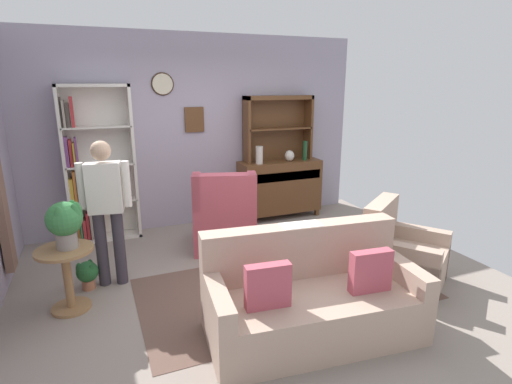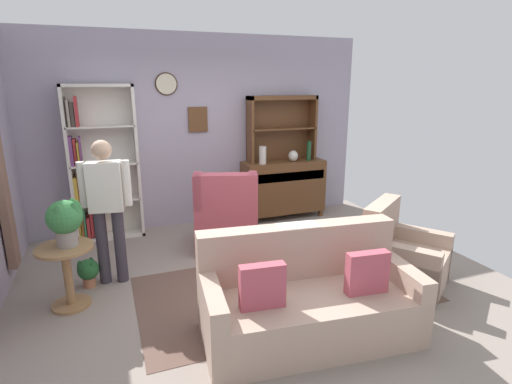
{
  "view_description": "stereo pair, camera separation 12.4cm",
  "coord_description": "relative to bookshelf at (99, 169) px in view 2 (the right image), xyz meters",
  "views": [
    {
      "loc": [
        -1.53,
        -3.73,
        2.12
      ],
      "look_at": [
        0.1,
        0.2,
        0.95
      ],
      "focal_mm": 28.13,
      "sensor_mm": 36.0,
      "label": 1
    },
    {
      "loc": [
        -1.41,
        -3.78,
        2.12
      ],
      "look_at": [
        0.1,
        0.2,
        0.95
      ],
      "focal_mm": 28.13,
      "sensor_mm": 36.0,
      "label": 2
    }
  ],
  "objects": [
    {
      "name": "bookshelf",
      "position": [
        0.0,
        0.0,
        0.0
      ],
      "size": [
        0.9,
        0.3,
        2.1
      ],
      "color": "silver",
      "rests_on": "ground_plane"
    },
    {
      "name": "wingback_chair",
      "position": [
        1.49,
        -0.99,
        -0.6
      ],
      "size": [
        0.98,
        1.0,
        1.05
      ],
      "color": "#B74C5B",
      "rests_on": "ground_plane"
    },
    {
      "name": "wall_back",
      "position": [
        1.51,
        0.18,
        0.43
      ],
      "size": [
        5.0,
        0.09,
        2.8
      ],
      "color": "#A399AD",
      "rests_on": "ground_plane"
    },
    {
      "name": "vase_tall",
      "position": [
        2.33,
        -0.17,
        0.07
      ],
      "size": [
        0.11,
        0.11,
        0.27
      ],
      "primitive_type": "cylinder",
      "color": "beige",
      "rests_on": "sideboard"
    },
    {
      "name": "vase_round",
      "position": [
        2.85,
        -0.15,
        0.03
      ],
      "size": [
        0.15,
        0.15,
        0.17
      ],
      "primitive_type": "ellipsoid",
      "color": "beige",
      "rests_on": "sideboard"
    },
    {
      "name": "armchair_floral",
      "position": [
        2.99,
        -2.57,
        -0.69
      ],
      "size": [
        1.06,
        1.07,
        0.88
      ],
      "color": "tan",
      "rests_on": "ground_plane"
    },
    {
      "name": "book_stack",
      "position": [
        1.76,
        -2.27,
        -0.52
      ],
      "size": [
        0.19,
        0.17,
        0.07
      ],
      "color": "#CC7233",
      "rests_on": "coffee_table"
    },
    {
      "name": "person_reading",
      "position": [
        0.07,
        -1.43,
        -0.07
      ],
      "size": [
        0.53,
        0.26,
        1.56
      ],
      "color": "#38333D",
      "rests_on": "ground_plane"
    },
    {
      "name": "potted_plant_small",
      "position": [
        -0.18,
        -1.45,
        -0.8
      ],
      "size": [
        0.22,
        0.22,
        0.31
      ],
      "color": "#AD6B4C",
      "rests_on": "ground_plane"
    },
    {
      "name": "ground_plane",
      "position": [
        1.52,
        -1.95,
        -0.99
      ],
      "size": [
        5.4,
        4.6,
        0.02
      ],
      "primitive_type": "cube",
      "color": "gray"
    },
    {
      "name": "coffee_table",
      "position": [
        1.9,
        -2.19,
        -0.63
      ],
      "size": [
        0.8,
        0.5,
        0.42
      ],
      "color": "brown",
      "rests_on": "ground_plane"
    },
    {
      "name": "area_rug",
      "position": [
        1.72,
        -2.25,
        -0.97
      ],
      "size": [
        2.96,
        1.64,
        0.01
      ],
      "primitive_type": "cube",
      "color": "brown",
      "rests_on": "ground_plane"
    },
    {
      "name": "potted_plant_large",
      "position": [
        -0.3,
        -1.8,
        -0.09
      ],
      "size": [
        0.32,
        0.32,
        0.45
      ],
      "color": "gray",
      "rests_on": "plant_stand"
    },
    {
      "name": "couch_floral",
      "position": [
        1.61,
        -3.01,
        -0.67
      ],
      "size": [
        1.88,
        1.04,
        0.9
      ],
      "color": "tan",
      "rests_on": "ground_plane"
    },
    {
      "name": "sideboard_hutch",
      "position": [
        2.72,
        0.02,
        0.58
      ],
      "size": [
        1.1,
        0.26,
        1.0
      ],
      "color": "brown",
      "rests_on": "sideboard"
    },
    {
      "name": "sideboard",
      "position": [
        2.72,
        -0.09,
        -0.47
      ],
      "size": [
        1.3,
        0.45,
        0.92
      ],
      "color": "brown",
      "rests_on": "ground_plane"
    },
    {
      "name": "plant_stand",
      "position": [
        -0.34,
        -1.81,
        -0.59
      ],
      "size": [
        0.52,
        0.52,
        0.63
      ],
      "color": "#997047",
      "rests_on": "ground_plane"
    },
    {
      "name": "bottle_wine",
      "position": [
        3.11,
        -0.18,
        0.09
      ],
      "size": [
        0.07,
        0.07,
        0.31
      ],
      "primitive_type": "cylinder",
      "color": "#194223",
      "rests_on": "sideboard"
    }
  ]
}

